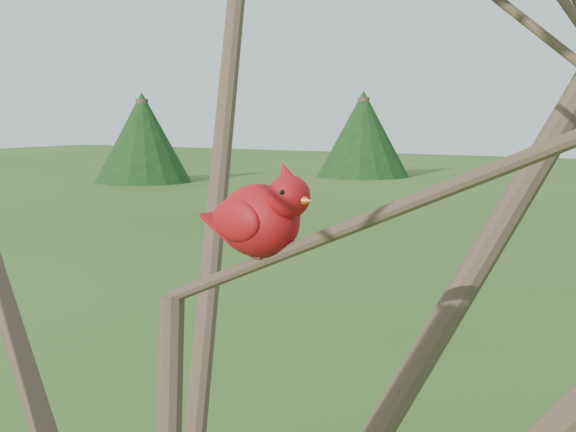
% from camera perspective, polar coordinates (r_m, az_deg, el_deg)
% --- Properties ---
extents(crabapple_tree, '(2.35, 2.05, 2.95)m').
position_cam_1_polar(crabapple_tree, '(1.04, -8.83, 2.34)').
color(crabapple_tree, '#402F22').
rests_on(crabapple_tree, ground).
extents(cardinal, '(0.19, 0.11, 0.13)m').
position_cam_1_polar(cardinal, '(1.09, -1.65, -0.07)').
color(cardinal, '#B10F12').
rests_on(cardinal, ground).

